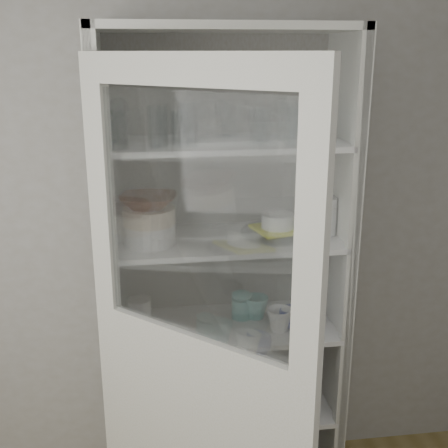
# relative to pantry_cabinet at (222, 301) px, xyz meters

# --- Properties ---
(wall_back) EXTENTS (3.60, 0.02, 2.60)m
(wall_back) POSITION_rel_pantry_cabinet_xyz_m (-0.20, 0.16, 0.36)
(wall_back) COLOR gray
(wall_back) RESTS_ON ground
(pantry_cabinet) EXTENTS (1.00, 0.45, 2.10)m
(pantry_cabinet) POSITION_rel_pantry_cabinet_xyz_m (0.00, 0.00, 0.00)
(pantry_cabinet) COLOR beige
(pantry_cabinet) RESTS_ON floor
(cupboard_door) EXTENTS (0.69, 0.64, 2.00)m
(cupboard_door) POSITION_rel_pantry_cabinet_xyz_m (-0.17, -0.59, -0.07)
(cupboard_door) COLOR beige
(cupboard_door) RESTS_ON floor
(tumbler_0) EXTENTS (0.08, 0.08, 0.13)m
(tumbler_0) POSITION_rel_pantry_cabinet_xyz_m (-0.41, -0.22, 0.78)
(tumbler_0) COLOR silver
(tumbler_0) RESTS_ON shelf_glass
(tumbler_1) EXTENTS (0.08, 0.08, 0.14)m
(tumbler_1) POSITION_rel_pantry_cabinet_xyz_m (-0.40, -0.21, 0.79)
(tumbler_1) COLOR silver
(tumbler_1) RESTS_ON shelf_glass
(tumbler_2) EXTENTS (0.10, 0.10, 0.15)m
(tumbler_2) POSITION_rel_pantry_cabinet_xyz_m (-0.26, -0.17, 0.79)
(tumbler_2) COLOR silver
(tumbler_2) RESTS_ON shelf_glass
(tumbler_3) EXTENTS (0.08, 0.08, 0.14)m
(tumbler_3) POSITION_rel_pantry_cabinet_xyz_m (-0.16, -0.22, 0.79)
(tumbler_3) COLOR silver
(tumbler_3) RESTS_ON shelf_glass
(tumbler_4) EXTENTS (0.09, 0.09, 0.13)m
(tumbler_4) POSITION_rel_pantry_cabinet_xyz_m (0.12, -0.17, 0.79)
(tumbler_4) COLOR silver
(tumbler_4) RESTS_ON shelf_glass
(tumbler_5) EXTENTS (0.10, 0.10, 0.15)m
(tumbler_5) POSITION_rel_pantry_cabinet_xyz_m (0.36, -0.21, 0.80)
(tumbler_5) COLOR silver
(tumbler_5) RESTS_ON shelf_glass
(tumbler_6) EXTENTS (0.08, 0.08, 0.14)m
(tumbler_6) POSITION_rel_pantry_cabinet_xyz_m (0.25, -0.21, 0.79)
(tumbler_6) COLOR silver
(tumbler_6) RESTS_ON shelf_glass
(tumbler_7) EXTENTS (0.09, 0.09, 0.15)m
(tumbler_7) POSITION_rel_pantry_cabinet_xyz_m (-0.41, -0.07, 0.80)
(tumbler_7) COLOR silver
(tumbler_7) RESTS_ON shelf_glass
(tumbler_8) EXTENTS (0.08, 0.08, 0.13)m
(tumbler_8) POSITION_rel_pantry_cabinet_xyz_m (-0.41, -0.05, 0.78)
(tumbler_8) COLOR silver
(tumbler_8) RESTS_ON shelf_glass
(tumbler_9) EXTENTS (0.08, 0.08, 0.15)m
(tumbler_9) POSITION_rel_pantry_cabinet_xyz_m (-0.14, -0.09, 0.80)
(tumbler_9) COLOR silver
(tumbler_9) RESTS_ON shelf_glass
(tumbler_10) EXTENTS (0.08, 0.08, 0.13)m
(tumbler_10) POSITION_rel_pantry_cabinet_xyz_m (0.15, -0.09, 0.79)
(tumbler_10) COLOR silver
(tumbler_10) RESTS_ON shelf_glass
(tumbler_11) EXTENTS (0.10, 0.10, 0.15)m
(tumbler_11) POSITION_rel_pantry_cabinet_xyz_m (0.25, -0.09, 0.80)
(tumbler_11) COLOR silver
(tumbler_11) RESTS_ON shelf_glass
(goblet_0) EXTENTS (0.08, 0.08, 0.18)m
(goblet_0) POSITION_rel_pantry_cabinet_xyz_m (-0.41, 0.05, 0.81)
(goblet_0) COLOR silver
(goblet_0) RESTS_ON shelf_glass
(goblet_1) EXTENTS (0.07, 0.07, 0.16)m
(goblet_1) POSITION_rel_pantry_cabinet_xyz_m (-0.09, 0.00, 0.80)
(goblet_1) COLOR silver
(goblet_1) RESTS_ON shelf_glass
(goblet_2) EXTENTS (0.07, 0.07, 0.16)m
(goblet_2) POSITION_rel_pantry_cabinet_xyz_m (0.01, 0.05, 0.80)
(goblet_2) COLOR silver
(goblet_2) RESTS_ON shelf_glass
(goblet_3) EXTENTS (0.07, 0.07, 0.16)m
(goblet_3) POSITION_rel_pantry_cabinet_xyz_m (0.24, 0.00, 0.80)
(goblet_3) COLOR silver
(goblet_3) RESTS_ON shelf_glass
(plate_stack_front) EXTENTS (0.21, 0.21, 0.08)m
(plate_stack_front) POSITION_rel_pantry_cabinet_xyz_m (-0.31, -0.11, 0.36)
(plate_stack_front) COLOR white
(plate_stack_front) RESTS_ON shelf_plates
(plate_stack_back) EXTENTS (0.23, 0.23, 0.11)m
(plate_stack_back) POSITION_rel_pantry_cabinet_xyz_m (-0.41, 0.05, 0.38)
(plate_stack_back) COLOR white
(plate_stack_back) RESTS_ON shelf_plates
(cream_bowl) EXTENTS (0.25, 0.25, 0.06)m
(cream_bowl) POSITION_rel_pantry_cabinet_xyz_m (-0.31, -0.11, 0.44)
(cream_bowl) COLOR beige
(cream_bowl) RESTS_ON plate_stack_front
(terracotta_bowl) EXTENTS (0.25, 0.25, 0.05)m
(terracotta_bowl) POSITION_rel_pantry_cabinet_xyz_m (-0.31, -0.11, 0.50)
(terracotta_bowl) COLOR #542A19
(terracotta_bowl) RESTS_ON cream_bowl
(glass_platter) EXTENTS (0.41, 0.41, 0.02)m
(glass_platter) POSITION_rel_pantry_cabinet_xyz_m (0.23, -0.07, 0.33)
(glass_platter) COLOR silver
(glass_platter) RESTS_ON shelf_plates
(yellow_trivet) EXTENTS (0.23, 0.23, 0.01)m
(yellow_trivet) POSITION_rel_pantry_cabinet_xyz_m (0.23, -0.07, 0.34)
(yellow_trivet) COLOR yellow
(yellow_trivet) RESTS_ON glass_platter
(white_ramekin) EXTENTS (0.17, 0.17, 0.06)m
(white_ramekin) POSITION_rel_pantry_cabinet_xyz_m (0.23, -0.07, 0.38)
(white_ramekin) COLOR white
(white_ramekin) RESTS_ON yellow_trivet
(grey_bowl_stack) EXTENTS (0.14, 0.14, 0.16)m
(grey_bowl_stack) POSITION_rel_pantry_cabinet_xyz_m (0.41, -0.07, 0.40)
(grey_bowl_stack) COLOR silver
(grey_bowl_stack) RESTS_ON shelf_plates
(mug_blue) EXTENTS (0.14, 0.14, 0.09)m
(mug_blue) POSITION_rel_pantry_cabinet_xyz_m (0.28, -0.13, -0.04)
(mug_blue) COLOR navy
(mug_blue) RESTS_ON shelf_mugs
(mug_teal) EXTENTS (0.14, 0.14, 0.10)m
(mug_teal) POSITION_rel_pantry_cabinet_xyz_m (0.15, -0.03, -0.03)
(mug_teal) COLOR teal
(mug_teal) RESTS_ON shelf_mugs
(mug_white) EXTENTS (0.14, 0.14, 0.10)m
(mug_white) POSITION_rel_pantry_cabinet_xyz_m (0.22, -0.16, -0.03)
(mug_white) COLOR white
(mug_white) RESTS_ON shelf_mugs
(teal_jar) EXTENTS (0.09, 0.09, 0.11)m
(teal_jar) POSITION_rel_pantry_cabinet_xyz_m (0.09, -0.01, -0.03)
(teal_jar) COLOR teal
(teal_jar) RESTS_ON shelf_mugs
(measuring_cups) EXTENTS (0.10, 0.10, 0.04)m
(measuring_cups) POSITION_rel_pantry_cabinet_xyz_m (-0.30, -0.14, -0.06)
(measuring_cups) COLOR #B1B1BE
(measuring_cups) RESTS_ON shelf_mugs
(white_canister) EXTENTS (0.11, 0.11, 0.12)m
(white_canister) POSITION_rel_pantry_cabinet_xyz_m (-0.36, -0.02, -0.02)
(white_canister) COLOR white
(white_canister) RESTS_ON shelf_mugs
(cream_dish) EXTENTS (0.30, 0.30, 0.07)m
(cream_dish) POSITION_rel_pantry_cabinet_xyz_m (-0.09, -0.10, -0.44)
(cream_dish) COLOR beige
(cream_dish) RESTS_ON shelf_bot
(tin_box) EXTENTS (0.23, 0.19, 0.06)m
(tin_box) POSITION_rel_pantry_cabinet_xyz_m (0.17, -0.06, -0.45)
(tin_box) COLOR #A1A1A7
(tin_box) RESTS_ON shelf_bot
(tumbler_12) EXTENTS (0.07, 0.07, 0.13)m
(tumbler_12) POSITION_rel_pantry_cabinet_xyz_m (-0.18, -0.18, 0.79)
(tumbler_12) COLOR silver
(tumbler_12) RESTS_ON shelf_glass
(tumbler_13) EXTENTS (0.07, 0.07, 0.14)m
(tumbler_13) POSITION_rel_pantry_cabinet_xyz_m (0.26, -0.20, 0.79)
(tumbler_13) COLOR silver
(tumbler_13) RESTS_ON shelf_glass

